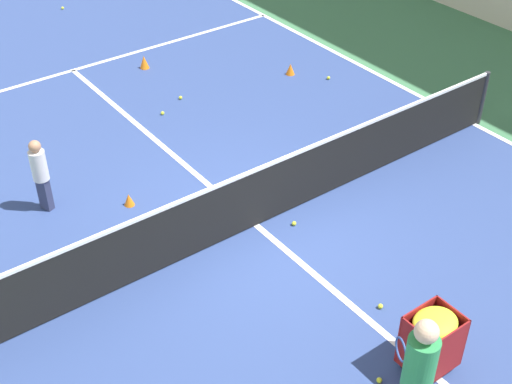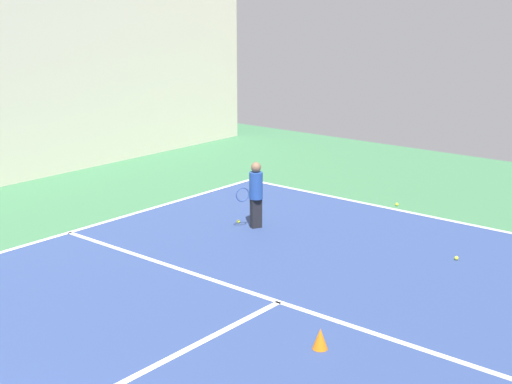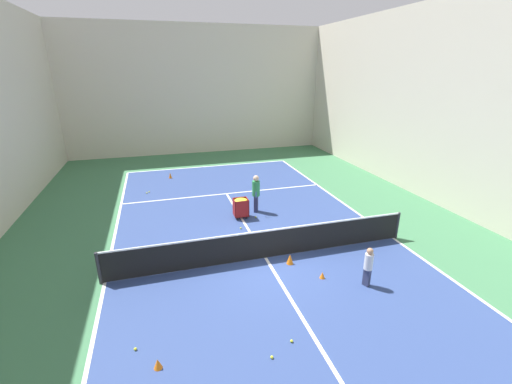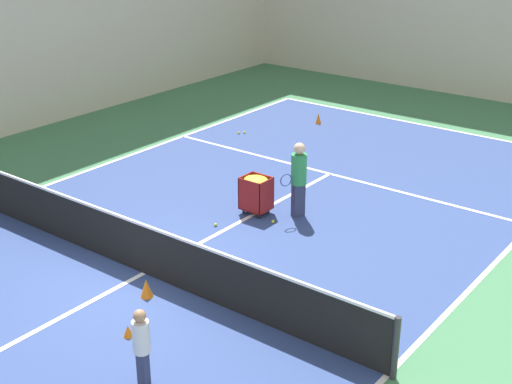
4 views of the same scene
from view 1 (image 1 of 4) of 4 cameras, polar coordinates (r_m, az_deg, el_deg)
ground_plane at (r=10.84m, az=0.00°, el=-2.67°), size 35.91×35.91×0.00m
court_playing_area at (r=10.84m, az=0.00°, el=-2.67°), size 10.10×23.68×0.00m
line_sideline_left at (r=13.92m, az=17.03°, el=5.22°), size 0.10×23.68×0.00m
line_service_near at (r=15.76m, az=-14.43°, el=9.41°), size 10.10×0.10×0.00m
line_centre_service at (r=10.84m, az=0.00°, el=-2.65°), size 0.10×13.03×0.00m
tennis_net at (r=10.51m, az=0.00°, el=-0.38°), size 10.40×0.10×1.04m
coach_at_net at (r=7.75m, az=12.86°, el=-13.79°), size 0.45×0.70×1.68m
child_midcourt at (r=11.25m, az=-16.90°, el=1.64°), size 0.32×0.32×1.24m
ball_cart at (r=8.64m, az=13.99°, el=-10.92°), size 0.60×0.52×0.87m
training_cone_0 at (r=15.50m, az=-8.94°, el=10.24°), size 0.20×0.20×0.28m
training_cone_2 at (r=15.08m, az=2.77°, el=9.80°), size 0.19×0.19×0.24m
training_cone_3 at (r=11.36m, az=-10.13°, el=-0.60°), size 0.17×0.17×0.20m
training_cone_4 at (r=10.81m, az=-4.54°, el=-1.75°), size 0.22×0.22×0.34m
tennis_ball_0 at (r=9.65m, az=9.92°, el=-8.99°), size 0.07×0.07×0.07m
tennis_ball_2 at (r=8.81m, az=9.83°, el=-14.62°), size 0.07×0.07×0.07m
tennis_ball_3 at (r=10.83m, az=3.06°, el=-2.52°), size 0.07×0.07×0.07m
tennis_ball_5 at (r=14.22m, az=-6.06°, el=7.52°), size 0.07×0.07×0.07m
tennis_ball_6 at (r=13.72m, az=-7.49°, el=6.28°), size 0.07×0.07×0.07m
tennis_ball_7 at (r=14.97m, az=5.82°, el=9.08°), size 0.07×0.07×0.07m
tennis_ball_9 at (r=19.00m, az=-15.21°, el=14.02°), size 0.07×0.07×0.07m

